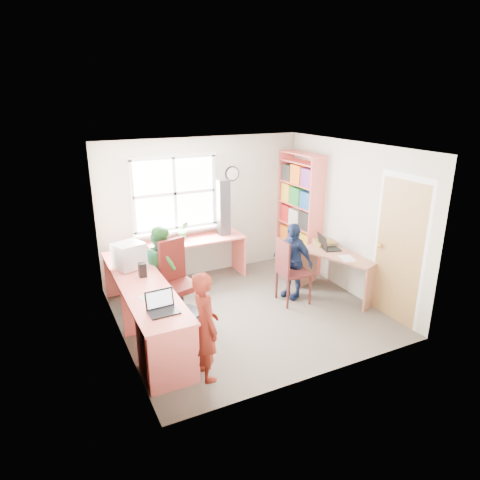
{
  "coord_description": "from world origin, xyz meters",
  "views": [
    {
      "loc": [
        -2.59,
        -5.02,
        3.05
      ],
      "look_at": [
        0.0,
        0.25,
        1.05
      ],
      "focal_mm": 32.0,
      "sensor_mm": 36.0,
      "label": 1
    }
  ],
  "objects_px": {
    "swivel_chair": "(178,283)",
    "laptop_right": "(327,245)",
    "person_navy": "(292,261)",
    "person_green": "(162,268)",
    "cd_tower": "(223,208)",
    "person_red": "(205,326)",
    "l_desk": "(166,311)",
    "potted_plant": "(183,231)",
    "laptop_left": "(162,307)",
    "right_desk": "(339,265)",
    "wooden_chair": "(289,269)",
    "crt_monitor": "(129,256)",
    "bookshelf": "(299,215)"
  },
  "relations": [
    {
      "from": "right_desk",
      "to": "laptop_left",
      "type": "xyz_separation_m",
      "value": [
        -3.05,
        -0.67,
        0.29
      ]
    },
    {
      "from": "bookshelf",
      "to": "person_green",
      "type": "distance_m",
      "value": 2.78
    },
    {
      "from": "wooden_chair",
      "to": "person_green",
      "type": "height_order",
      "value": "person_green"
    },
    {
      "from": "wooden_chair",
      "to": "crt_monitor",
      "type": "height_order",
      "value": "crt_monitor"
    },
    {
      "from": "wooden_chair",
      "to": "laptop_right",
      "type": "relative_size",
      "value": 2.47
    },
    {
      "from": "wooden_chair",
      "to": "person_red",
      "type": "distance_m",
      "value": 2.16
    },
    {
      "from": "swivel_chair",
      "to": "person_navy",
      "type": "height_order",
      "value": "person_navy"
    },
    {
      "from": "wooden_chair",
      "to": "crt_monitor",
      "type": "xyz_separation_m",
      "value": [
        -2.25,
        0.61,
        0.38
      ]
    },
    {
      "from": "laptop_left",
      "to": "person_navy",
      "type": "relative_size",
      "value": 0.28
    },
    {
      "from": "crt_monitor",
      "to": "l_desk",
      "type": "bearing_deg",
      "value": -95.69
    },
    {
      "from": "crt_monitor",
      "to": "potted_plant",
      "type": "bearing_deg",
      "value": 18.37
    },
    {
      "from": "potted_plant",
      "to": "person_green",
      "type": "bearing_deg",
      "value": -127.84
    },
    {
      "from": "person_red",
      "to": "person_green",
      "type": "height_order",
      "value": "person_green"
    },
    {
      "from": "right_desk",
      "to": "swivel_chair",
      "type": "height_order",
      "value": "swivel_chair"
    },
    {
      "from": "laptop_right",
      "to": "swivel_chair",
      "type": "bearing_deg",
      "value": 99.0
    },
    {
      "from": "bookshelf",
      "to": "potted_plant",
      "type": "xyz_separation_m",
      "value": [
        -2.1,
        0.28,
        -0.09
      ]
    },
    {
      "from": "laptop_right",
      "to": "crt_monitor",
      "type": "bearing_deg",
      "value": 96.12
    },
    {
      "from": "person_navy",
      "to": "laptop_right",
      "type": "bearing_deg",
      "value": 67.32
    },
    {
      "from": "bookshelf",
      "to": "wooden_chair",
      "type": "xyz_separation_m",
      "value": [
        -0.93,
        -1.17,
        -0.45
      ]
    },
    {
      "from": "swivel_chair",
      "to": "wooden_chair",
      "type": "height_order",
      "value": "swivel_chair"
    },
    {
      "from": "person_navy",
      "to": "person_green",
      "type": "bearing_deg",
      "value": -127.27
    },
    {
      "from": "swivel_chair",
      "to": "laptop_right",
      "type": "xyz_separation_m",
      "value": [
        2.43,
        -0.24,
        0.28
      ]
    },
    {
      "from": "person_green",
      "to": "person_red",
      "type": "bearing_deg",
      "value": 170.95
    },
    {
      "from": "l_desk",
      "to": "cd_tower",
      "type": "xyz_separation_m",
      "value": [
        1.57,
        1.72,
        0.77
      ]
    },
    {
      "from": "person_red",
      "to": "right_desk",
      "type": "bearing_deg",
      "value": -67.61
    },
    {
      "from": "cd_tower",
      "to": "potted_plant",
      "type": "xyz_separation_m",
      "value": [
        -0.72,
        0.03,
        -0.32
      ]
    },
    {
      "from": "wooden_chair",
      "to": "person_red",
      "type": "relative_size",
      "value": 0.8
    },
    {
      "from": "l_desk",
      "to": "person_green",
      "type": "distance_m",
      "value": 1.01
    },
    {
      "from": "crt_monitor",
      "to": "potted_plant",
      "type": "xyz_separation_m",
      "value": [
        1.08,
        0.84,
        -0.03
      ]
    },
    {
      "from": "laptop_left",
      "to": "potted_plant",
      "type": "bearing_deg",
      "value": 62.67
    },
    {
      "from": "potted_plant",
      "to": "person_red",
      "type": "distance_m",
      "value": 2.7
    },
    {
      "from": "cd_tower",
      "to": "person_red",
      "type": "relative_size",
      "value": 0.75
    },
    {
      "from": "right_desk",
      "to": "wooden_chair",
      "type": "bearing_deg",
      "value": 150.64
    },
    {
      "from": "l_desk",
      "to": "laptop_left",
      "type": "height_order",
      "value": "laptop_left"
    },
    {
      "from": "swivel_chair",
      "to": "laptop_left",
      "type": "bearing_deg",
      "value": -131.22
    },
    {
      "from": "right_desk",
      "to": "wooden_chair",
      "type": "distance_m",
      "value": 0.86
    },
    {
      "from": "right_desk",
      "to": "swivel_chair",
      "type": "relative_size",
      "value": 1.2
    },
    {
      "from": "laptop_right",
      "to": "bookshelf",
      "type": "bearing_deg",
      "value": 7.07
    },
    {
      "from": "laptop_left",
      "to": "potted_plant",
      "type": "distance_m",
      "value": 2.48
    },
    {
      "from": "crt_monitor",
      "to": "laptop_right",
      "type": "relative_size",
      "value": 1.12
    },
    {
      "from": "wooden_chair",
      "to": "cd_tower",
      "type": "relative_size",
      "value": 1.07
    },
    {
      "from": "laptop_right",
      "to": "person_red",
      "type": "height_order",
      "value": "person_red"
    },
    {
      "from": "laptop_left",
      "to": "potted_plant",
      "type": "height_order",
      "value": "potted_plant"
    },
    {
      "from": "laptop_right",
      "to": "potted_plant",
      "type": "bearing_deg",
      "value": 71.11
    },
    {
      "from": "laptop_left",
      "to": "person_green",
      "type": "relative_size",
      "value": 0.27
    },
    {
      "from": "swivel_chair",
      "to": "wooden_chair",
      "type": "bearing_deg",
      "value": -29.2
    },
    {
      "from": "laptop_left",
      "to": "laptop_right",
      "type": "height_order",
      "value": "laptop_left"
    },
    {
      "from": "crt_monitor",
      "to": "laptop_right",
      "type": "height_order",
      "value": "crt_monitor"
    },
    {
      "from": "bookshelf",
      "to": "person_red",
      "type": "relative_size",
      "value": 1.64
    },
    {
      "from": "right_desk",
      "to": "person_navy",
      "type": "distance_m",
      "value": 0.76
    }
  ]
}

